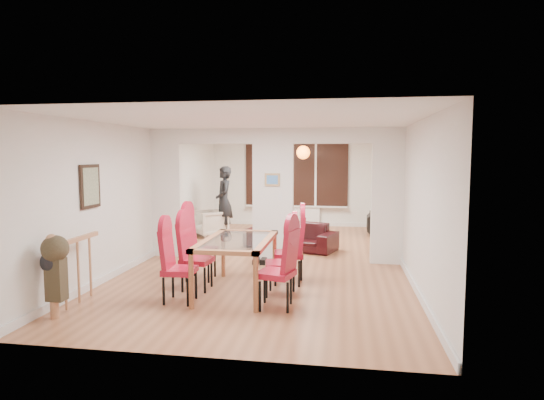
% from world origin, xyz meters
% --- Properties ---
extents(floor, '(5.00, 9.00, 0.01)m').
position_xyz_m(floor, '(0.00, 0.00, 0.00)').
color(floor, '#9D623F').
rests_on(floor, ground).
extents(room_walls, '(5.00, 9.00, 2.60)m').
position_xyz_m(room_walls, '(0.00, 0.00, 1.30)').
color(room_walls, silver).
rests_on(room_walls, floor).
extents(divider_wall, '(5.00, 0.18, 2.60)m').
position_xyz_m(divider_wall, '(0.00, 0.00, 1.30)').
color(divider_wall, white).
rests_on(divider_wall, floor).
extents(bay_window_blinds, '(3.00, 0.08, 1.80)m').
position_xyz_m(bay_window_blinds, '(0.00, 4.44, 1.50)').
color(bay_window_blinds, black).
rests_on(bay_window_blinds, room_walls).
extents(radiator, '(1.40, 0.08, 0.50)m').
position_xyz_m(radiator, '(0.00, 4.40, 0.30)').
color(radiator, white).
rests_on(radiator, floor).
extents(pendant_light, '(0.36, 0.36, 0.36)m').
position_xyz_m(pendant_light, '(0.30, 3.30, 2.15)').
color(pendant_light, orange).
rests_on(pendant_light, room_walls).
extents(stair_newel, '(0.40, 1.20, 1.10)m').
position_xyz_m(stair_newel, '(-2.25, -3.20, 0.55)').
color(stair_newel, '#AE7650').
rests_on(stair_newel, floor).
extents(wall_poster, '(0.04, 0.52, 0.67)m').
position_xyz_m(wall_poster, '(-2.47, -2.40, 1.60)').
color(wall_poster, gray).
rests_on(wall_poster, room_walls).
extents(pillar_photo, '(0.30, 0.03, 0.25)m').
position_xyz_m(pillar_photo, '(0.00, -0.10, 1.60)').
color(pillar_photo, '#4C8CD8').
rests_on(pillar_photo, divider_wall).
extents(dining_table, '(0.99, 1.76, 0.82)m').
position_xyz_m(dining_table, '(-0.20, -2.26, 0.41)').
color(dining_table, '#995B38').
rests_on(dining_table, floor).
extents(dining_chair_la, '(0.45, 0.45, 1.08)m').
position_xyz_m(dining_chair_la, '(-0.90, -2.83, 0.54)').
color(dining_chair_la, maroon).
rests_on(dining_chair_la, floor).
extents(dining_chair_lb, '(0.47, 0.47, 1.09)m').
position_xyz_m(dining_chair_lb, '(-0.85, -2.21, 0.54)').
color(dining_chair_lb, maroon).
rests_on(dining_chair_lb, floor).
extents(dining_chair_lc, '(0.49, 0.49, 1.14)m').
position_xyz_m(dining_chair_lc, '(-0.97, -1.64, 0.57)').
color(dining_chair_lc, maroon).
rests_on(dining_chair_lc, floor).
extents(dining_chair_ra, '(0.55, 0.55, 1.13)m').
position_xyz_m(dining_chair_ra, '(0.48, -2.87, 0.56)').
color(dining_chair_ra, maroon).
rests_on(dining_chair_ra, floor).
extents(dining_chair_rb, '(0.50, 0.50, 1.10)m').
position_xyz_m(dining_chair_rb, '(0.46, -2.29, 0.55)').
color(dining_chair_rb, maroon).
rests_on(dining_chair_rb, floor).
extents(dining_chair_rc, '(0.52, 0.52, 1.14)m').
position_xyz_m(dining_chair_rc, '(0.51, -1.65, 0.57)').
color(dining_chair_rc, maroon).
rests_on(dining_chair_rc, floor).
extents(sofa, '(2.17, 1.39, 0.59)m').
position_xyz_m(sofa, '(0.22, 1.09, 0.29)').
color(sofa, black).
rests_on(sofa, floor).
extents(armchair, '(1.02, 1.03, 0.67)m').
position_xyz_m(armchair, '(-2.00, 2.35, 0.34)').
color(armchair, beige).
rests_on(armchair, floor).
extents(person, '(0.77, 0.65, 1.79)m').
position_xyz_m(person, '(-1.65, 2.44, 0.90)').
color(person, black).
rests_on(person, floor).
extents(television, '(1.00, 0.15, 0.57)m').
position_xyz_m(television, '(2.00, 3.27, 0.29)').
color(television, black).
rests_on(television, floor).
extents(coffee_table, '(0.96, 0.54, 0.21)m').
position_xyz_m(coffee_table, '(0.45, 2.42, 0.11)').
color(coffee_table, black).
rests_on(coffee_table, floor).
extents(bottle, '(0.06, 0.06, 0.26)m').
position_xyz_m(bottle, '(0.24, 2.42, 0.34)').
color(bottle, '#143F19').
rests_on(bottle, coffee_table).
extents(bowl, '(0.20, 0.20, 0.05)m').
position_xyz_m(bowl, '(0.32, 2.41, 0.24)').
color(bowl, black).
rests_on(bowl, coffee_table).
extents(shoes, '(0.24, 0.26, 0.10)m').
position_xyz_m(shoes, '(-0.19, -0.41, 0.05)').
color(shoes, black).
rests_on(shoes, floor).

